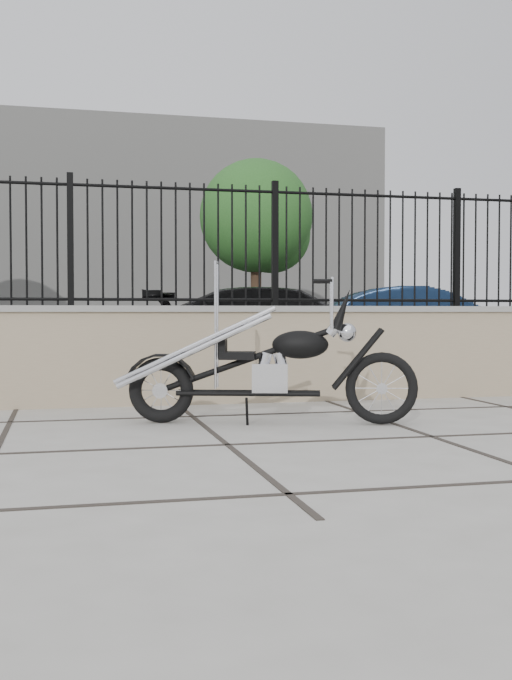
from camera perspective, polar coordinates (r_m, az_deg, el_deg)
The scene contains 11 objects.
ground_plane at distance 5.41m, azimuth -2.06°, elevation -7.54°, with size 90.00×90.00×0.00m, color #99968E.
parking_lot at distance 17.78m, azimuth -10.16°, elevation -0.92°, with size 30.00×30.00×0.00m, color black.
retaining_wall at distance 7.81m, azimuth -5.75°, elevation -1.06°, with size 14.00×0.36×0.96m, color gray.
iron_fence at distance 7.83m, azimuth -5.77°, elevation 6.86°, with size 14.00×0.08×1.20m, color black.
background_building at distance 31.89m, azimuth -11.74°, elevation 7.54°, with size 22.00×6.00×8.00m, color beige.
chopper_motorcycle at distance 6.35m, azimuth 0.64°, elevation -0.09°, with size 2.21×0.39×1.33m, color black, non-canonical shape.
car_black at distance 12.89m, azimuth 2.24°, elevation 0.91°, with size 1.82×4.49×1.30m, color black.
car_blue at distance 14.32m, azimuth 11.84°, elevation 1.05°, with size 1.42×4.06×1.34m, color #0F1F39.
bollard_b at distance 10.86m, azimuth 9.17°, elevation -0.40°, with size 0.11×0.11×0.89m, color blue.
bollard_c at distance 12.11m, azimuth 16.93°, elevation -0.18°, with size 0.11×0.11×0.91m, color blue.
tree_right at distance 22.14m, azimuth 0.00°, elevation 9.24°, with size 3.12×3.12×5.26m.
Camera 1 is at (-1.07, -5.22, 0.90)m, focal length 42.00 mm.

